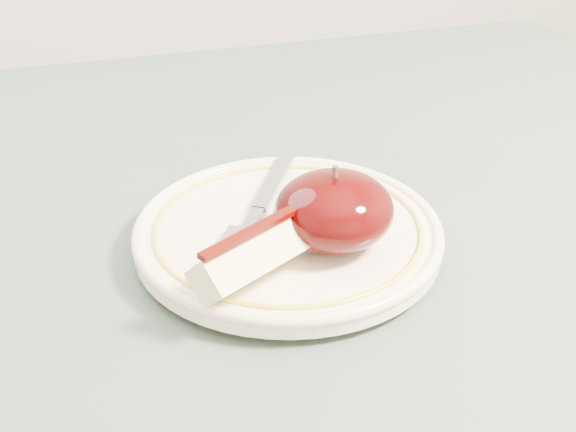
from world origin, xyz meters
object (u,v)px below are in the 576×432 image
object	(u,v)px
fork	(258,211)
table	(310,345)
plate	(288,233)
apple_half	(334,210)

from	to	relation	value
fork	table	bearing A→B (deg)	-101.92
plate	apple_half	distance (m)	0.05
apple_half	table	bearing A→B (deg)	114.95
table	apple_half	bearing A→B (deg)	-65.05
table	apple_half	xyz separation A→B (m)	(0.01, -0.02, 0.13)
plate	fork	bearing A→B (deg)	127.35
table	fork	distance (m)	0.12
plate	apple_half	bearing A→B (deg)	-47.12
plate	table	bearing A→B (deg)	-24.61
table	fork	xyz separation A→B (m)	(-0.03, 0.03, 0.11)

